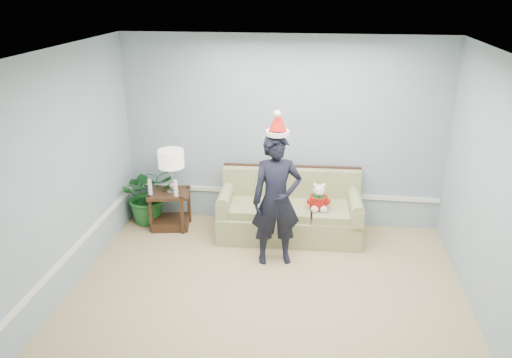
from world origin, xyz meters
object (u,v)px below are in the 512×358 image
at_px(man, 276,200).
at_px(side_table, 170,213).
at_px(table_lamp, 171,161).
at_px(teddy_bear, 319,200).
at_px(sofa, 289,213).
at_px(houseplant, 148,194).

bearing_deg(man, side_table, 141.34).
distance_m(table_lamp, teddy_bear, 2.08).
bearing_deg(man, sofa, 67.26).
height_order(side_table, houseplant, houseplant).
xyz_separation_m(table_lamp, teddy_bear, (2.04, -0.13, -0.42)).
distance_m(sofa, table_lamp, 1.79).
height_order(side_table, table_lamp, table_lamp).
distance_m(houseplant, man, 2.19).
xyz_separation_m(sofa, houseplant, (-2.08, 0.13, 0.11)).
xyz_separation_m(side_table, houseplant, (-0.36, 0.14, 0.22)).
distance_m(table_lamp, houseplant, 0.76).
bearing_deg(teddy_bear, man, -138.51).
distance_m(sofa, man, 0.92).
bearing_deg(sofa, teddy_bear, -26.04).
relative_size(table_lamp, houseplant, 0.73).
height_order(side_table, man, man).
bearing_deg(houseplant, teddy_bear, -7.01).
relative_size(sofa, table_lamp, 3.10).
xyz_separation_m(table_lamp, houseplant, (-0.44, 0.18, -0.60)).
relative_size(sofa, houseplant, 2.28).
bearing_deg(teddy_bear, houseplant, 165.97).
bearing_deg(houseplant, man, -24.30).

